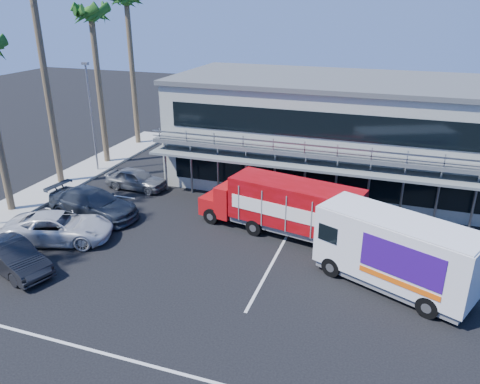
% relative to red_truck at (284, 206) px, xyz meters
% --- Properties ---
extents(ground, '(120.00, 120.00, 0.00)m').
position_rel_red_truck_xyz_m(ground, '(-1.73, -5.51, -1.71)').
color(ground, black).
rests_on(ground, ground).
extents(building, '(22.40, 12.00, 7.30)m').
position_rel_red_truck_xyz_m(building, '(1.27, 9.43, 1.94)').
color(building, '#969A8D').
rests_on(building, ground).
extents(curb_strip, '(3.00, 32.00, 0.16)m').
position_rel_red_truck_xyz_m(curb_strip, '(-16.73, 0.49, -1.63)').
color(curb_strip, '#A5A399').
rests_on(curb_strip, ground).
extents(palm_e, '(2.80, 2.80, 12.25)m').
position_rel_red_truck_xyz_m(palm_e, '(-16.43, 7.49, 8.86)').
color(palm_e, brown).
rests_on(palm_e, ground).
extents(palm_f, '(2.80, 2.80, 13.25)m').
position_rel_red_truck_xyz_m(palm_f, '(-16.83, 12.99, 9.76)').
color(palm_f, brown).
rests_on(palm_f, ground).
extents(light_pole_far, '(0.50, 0.25, 8.09)m').
position_rel_red_truck_xyz_m(light_pole_far, '(-15.93, 5.49, 2.79)').
color(light_pole_far, gray).
rests_on(light_pole_far, ground).
extents(red_truck, '(9.52, 4.02, 3.12)m').
position_rel_red_truck_xyz_m(red_truck, '(0.00, 0.00, 0.00)').
color(red_truck, '#B40E11').
rests_on(red_truck, ground).
extents(white_van, '(7.35, 5.01, 3.41)m').
position_rel_red_truck_xyz_m(white_van, '(5.90, -3.51, 0.09)').
color(white_van, silver).
rests_on(white_van, ground).
extents(parked_car_b, '(4.83, 2.93, 1.50)m').
position_rel_red_truck_xyz_m(parked_car_b, '(-11.23, -8.01, -0.96)').
color(parked_car_b, black).
rests_on(parked_car_b, ground).
extents(parked_car_c, '(6.16, 4.22, 1.56)m').
position_rel_red_truck_xyz_m(parked_car_c, '(-11.23, -4.71, -0.93)').
color(parked_car_c, silver).
rests_on(parked_car_c, ground).
extents(parked_car_d, '(6.08, 3.09, 1.69)m').
position_rel_red_truck_xyz_m(parked_car_d, '(-11.32, -1.51, -0.87)').
color(parked_car_d, '#2B313A').
rests_on(parked_car_d, ground).
extents(parked_car_e, '(4.32, 1.87, 1.45)m').
position_rel_red_truck_xyz_m(parked_car_e, '(-11.23, 3.26, -0.99)').
color(parked_car_e, slate).
rests_on(parked_car_e, ground).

